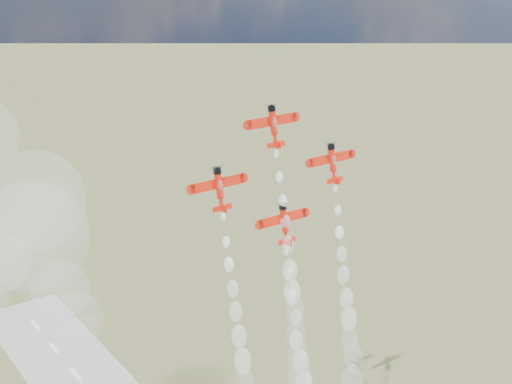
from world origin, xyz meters
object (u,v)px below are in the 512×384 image
Objects in this scene: plane_lead at (274,125)px; plane_slot at (284,223)px; plane_left at (219,188)px; plane_right at (333,162)px.

plane_slot is (0.00, -4.23, -20.74)m from plane_lead.
plane_lead is 1.00× the size of plane_slot.
plane_lead is 1.00× the size of plane_left.
plane_left is 30.24m from plane_right.
plane_right is (30.24, 0.00, 0.00)m from plane_left.
plane_lead reaches higher than plane_left.
plane_slot is at bearing -90.00° from plane_lead.
plane_left is at bearing 180.00° from plane_right.
plane_lead is 18.46m from plane_left.
plane_right is at bearing 0.00° from plane_left.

